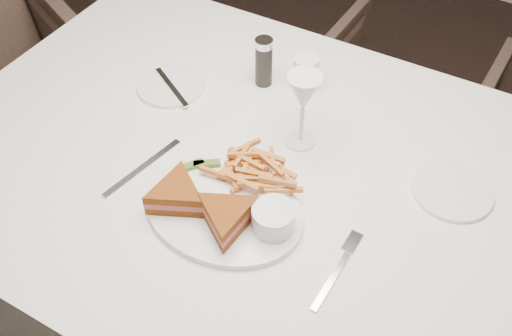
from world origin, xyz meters
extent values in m
cube|color=white|center=(0.25, 0.23, 0.38)|extent=(1.52, 1.06, 0.75)
imported|color=#433229|center=(0.25, 1.09, 0.29)|extent=(0.57, 0.54, 0.58)
ellipsoid|color=white|center=(0.23, 0.09, 0.76)|extent=(0.33, 0.27, 0.01)
cube|color=silver|center=(0.03, 0.09, 0.75)|extent=(0.04, 0.21, 0.00)
cylinder|color=white|center=(-0.09, 0.33, 0.76)|extent=(0.16, 0.16, 0.01)
cylinder|color=white|center=(0.59, 0.38, 0.76)|extent=(0.16, 0.16, 0.01)
cylinder|color=black|center=(0.09, 0.46, 0.81)|extent=(0.04, 0.04, 0.12)
cylinder|color=#B56B2B|center=(0.18, 0.51, 0.79)|extent=(0.06, 0.06, 0.08)
cube|color=#476623|center=(0.14, 0.16, 0.77)|extent=(0.05, 0.05, 0.01)
cube|color=#476623|center=(0.12, 0.14, 0.77)|extent=(0.04, 0.06, 0.01)
cylinder|color=white|center=(0.34, 0.10, 0.79)|extent=(0.08, 0.08, 0.05)
camera|label=1|loc=(0.66, -0.45, 1.62)|focal=40.00mm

